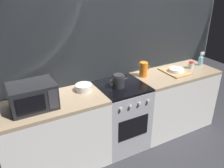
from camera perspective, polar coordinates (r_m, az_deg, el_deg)
The scene contains 12 objects.
ground_plane at distance 3.46m, azimuth 2.03°, elevation -13.89°, with size 8.00×8.00×0.00m, color #2D2D33.
back_wall at distance 3.12m, azimuth -0.67°, elevation 6.90°, with size 3.60×0.05×2.40m.
counter_left at distance 2.92m, azimuth -13.58°, elevation -12.06°, with size 1.20×0.60×0.90m.
stove_unit at distance 3.19m, azimuth 2.17°, elevation -7.64°, with size 0.60×0.63×0.90m.
counter_right at distance 3.68m, azimuth 14.33°, elevation -3.72°, with size 1.20×0.60×0.90m.
microwave at distance 2.57m, azimuth -18.47°, elevation -2.76°, with size 0.46×0.35×0.27m.
kettle at distance 2.90m, azimuth 1.56°, elevation 0.73°, with size 0.28×0.15×0.17m.
mixing_bowl at distance 2.84m, azimuth -6.76°, elevation -0.86°, with size 0.20×0.20×0.08m, color silver.
pitcher at distance 3.22m, azimuth 7.58°, elevation 3.50°, with size 0.16×0.11×0.20m.
dish_pile at distance 3.47m, azimuth 14.97°, elevation 3.09°, with size 0.30×0.40×0.07m.
spice_jar at distance 3.67m, azimuth 18.43°, elevation 4.34°, with size 0.08×0.08×0.10m.
spray_bottle at distance 3.84m, azimuth 20.51°, elevation 5.38°, with size 0.08×0.06×0.20m.
Camera 1 is at (-1.39, -2.29, 2.19)m, focal length 38.12 mm.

